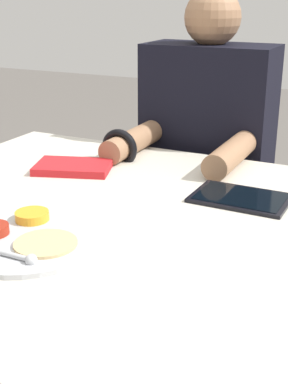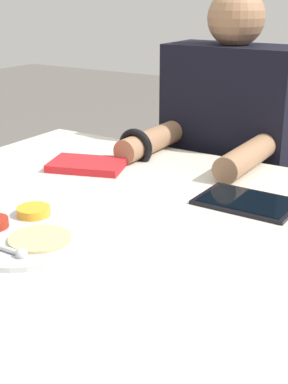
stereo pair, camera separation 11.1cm
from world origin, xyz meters
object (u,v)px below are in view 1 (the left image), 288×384
at_px(red_notebook, 73,168).
at_px(person_diner, 204,190).
at_px(thali_tray, 27,237).
at_px(tablet_device, 241,198).

bearing_deg(red_notebook, person_diner, 64.21).
xyz_separation_m(thali_tray, person_diner, (0.06, 0.85, -0.18)).
relative_size(red_notebook, tablet_device, 1.03).
distance_m(tablet_device, person_diner, 0.55).
xyz_separation_m(red_notebook, tablet_device, (0.46, -0.01, -0.00)).
relative_size(thali_tray, tablet_device, 1.36).
bearing_deg(person_diner, tablet_device, -61.40).
bearing_deg(thali_tray, red_notebook, 111.35).
distance_m(thali_tray, person_diner, 0.87).
relative_size(thali_tray, red_notebook, 1.32).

